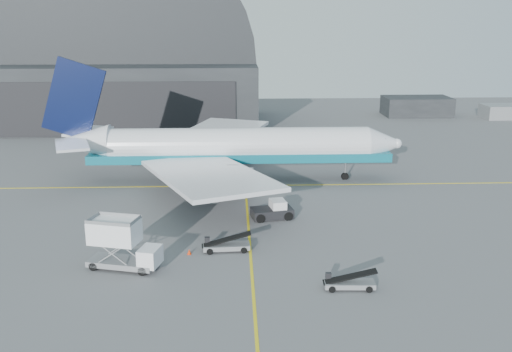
{
  "coord_description": "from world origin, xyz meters",
  "views": [
    {
      "loc": [
        -1.33,
        -48.73,
        20.38
      ],
      "look_at": [
        0.88,
        8.32,
        4.5
      ],
      "focal_mm": 40.0,
      "sensor_mm": 36.0,
      "label": 1
    }
  ],
  "objects_px": {
    "airliner": "(225,147)",
    "belt_loader_a": "(226,245)",
    "pushback_tug": "(273,211)",
    "catering_truck": "(121,245)",
    "belt_loader_b": "(349,283)"
  },
  "relations": [
    {
      "from": "belt_loader_a",
      "to": "airliner",
      "type": "bearing_deg",
      "value": 86.99
    },
    {
      "from": "catering_truck",
      "to": "belt_loader_b",
      "type": "bearing_deg",
      "value": 0.8
    },
    {
      "from": "catering_truck",
      "to": "belt_loader_b",
      "type": "relative_size",
      "value": 1.54
    },
    {
      "from": "airliner",
      "to": "belt_loader_a",
      "type": "relative_size",
      "value": 10.1
    },
    {
      "from": "pushback_tug",
      "to": "belt_loader_a",
      "type": "relative_size",
      "value": 1.03
    },
    {
      "from": "catering_truck",
      "to": "pushback_tug",
      "type": "bearing_deg",
      "value": 56.2
    },
    {
      "from": "pushback_tug",
      "to": "catering_truck",
      "type": "bearing_deg",
      "value": -149.68
    },
    {
      "from": "pushback_tug",
      "to": "airliner",
      "type": "bearing_deg",
      "value": 98.38
    },
    {
      "from": "airliner",
      "to": "catering_truck",
      "type": "distance_m",
      "value": 27.85
    },
    {
      "from": "airliner",
      "to": "pushback_tug",
      "type": "xyz_separation_m",
      "value": [
        5.15,
        -14.45,
        -3.74
      ]
    },
    {
      "from": "pushback_tug",
      "to": "belt_loader_b",
      "type": "xyz_separation_m",
      "value": [
        4.8,
        -16.52,
        -0.25
      ]
    },
    {
      "from": "catering_truck",
      "to": "belt_loader_a",
      "type": "relative_size",
      "value": 1.43
    },
    {
      "from": "belt_loader_b",
      "to": "belt_loader_a",
      "type": "bearing_deg",
      "value": 143.35
    },
    {
      "from": "pushback_tug",
      "to": "belt_loader_b",
      "type": "height_order",
      "value": "pushback_tug"
    },
    {
      "from": "airliner",
      "to": "belt_loader_a",
      "type": "xyz_separation_m",
      "value": [
        0.28,
        -23.11,
        -3.95
      ]
    }
  ]
}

